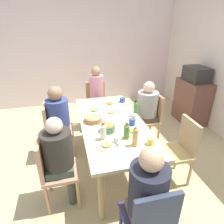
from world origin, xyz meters
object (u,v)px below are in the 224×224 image
chair_4 (54,127)px  plate_4 (106,145)px  chair_0 (53,168)px  person_4 (59,115)px  chair_1 (96,102)px  chair_3 (149,220)px  person_1 (97,94)px  person_0 (59,154)px  plate_1 (94,110)px  dining_table (112,127)px  plate_0 (112,113)px  chair_2 (151,116)px  cup_2 (135,118)px  person_3 (147,194)px  microwave (197,74)px  cup_1 (151,141)px  cup_4 (122,100)px  plate_3 (135,131)px  bowl_0 (93,119)px  cup_0 (132,122)px  person_2 (147,107)px  bottle_3 (127,131)px  bottle_2 (135,136)px  chair_5 (180,148)px  bottle_0 (103,132)px  side_cabinet (191,102)px  plate_2 (110,104)px  bowl_1 (108,127)px  bottle_1 (135,109)px

chair_4 → plate_4: (1.00, 0.61, 0.25)m
chair_0 → person_4: person_4 is taller
chair_1 → chair_3: same height
chair_0 → person_1: person_1 is taller
person_0 → plate_1: person_0 is taller
dining_table → plate_0: size_ratio=8.04×
chair_2 → cup_2: (0.50, -0.49, 0.28)m
person_3 → microwave: person_3 is taller
person_3 → cup_1: 0.68m
chair_0 → person_3: person_3 is taller
person_4 → cup_4: 1.07m
person_4 → chair_4: bearing=-90.0°
plate_1 → plate_3: size_ratio=1.01×
plate_1 → bowl_0: (0.32, -0.06, 0.03)m
cup_2 → cup_0: bearing=-33.4°
chair_0 → microwave: bearing=117.8°
person_2 → person_4: bearing=-90.0°
person_0 → bottle_3: bearing=92.5°
cup_4 → bottle_2: (1.23, -0.22, 0.08)m
person_0 → person_1: person_1 is taller
chair_1 → person_1: size_ratio=0.73×
person_1 → bottle_3: person_1 is taller
dining_table → bottle_2: 0.64m
cup_0 → cup_4: bearing=172.8°
chair_5 → bowl_0: bearing=-117.4°
bowl_0 → cup_1: bearing=37.8°
chair_1 → bottle_0: 1.74m
cup_1 → side_cabinet: 2.35m
bottle_3 → plate_1: bearing=-163.0°
plate_2 → bowl_1: (0.82, -0.22, 0.04)m
chair_0 → dining_table: bearing=120.1°
plate_0 → cup_0: 0.44m
cup_1 → side_cabinet: size_ratio=0.13×
person_3 → cup_0: person_3 is taller
chair_4 → bowl_1: 1.02m
cup_0 → bottle_1: bottle_1 is taller
person_1 → bowl_1: (1.44, -0.11, 0.09)m
chair_0 → cup_1: chair_0 is taller
bottle_0 → microwave: bearing=122.5°
person_1 → chair_2: person_1 is taller
plate_3 → cup_2: 0.32m
chair_1 → chair_0: bearing=-24.3°
person_3 → person_4: bearing=-157.1°
dining_table → chair_2: bearing=120.1°
bottle_1 → plate_3: bearing=-20.8°
chair_3 → cup_1: bearing=157.1°
person_0 → plate_1: 1.02m
dining_table → chair_5: (0.47, 0.80, -0.15)m
chair_5 → bowl_1: 0.99m
bowl_1 → bowl_0: bearing=-156.0°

